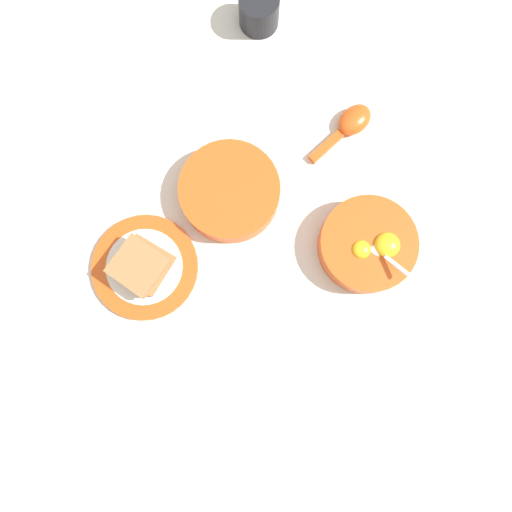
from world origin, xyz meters
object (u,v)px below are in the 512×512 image
(drinking_cup, at_px, (260,10))
(toast_plate, at_px, (146,267))
(soup_spoon, at_px, (352,124))
(congee_bowl, at_px, (231,192))
(egg_bowl, at_px, (369,245))
(toast_sandwich, at_px, (141,266))

(drinking_cup, bearing_deg, toast_plate, 79.55)
(soup_spoon, xyz_separation_m, congee_bowl, (0.19, 0.18, 0.01))
(toast_plate, distance_m, soup_spoon, 0.46)
(congee_bowl, relative_size, drinking_cup, 2.37)
(toast_plate, relative_size, drinking_cup, 2.50)
(egg_bowl, xyz_separation_m, toast_plate, (0.37, 0.12, -0.02))
(drinking_cup, bearing_deg, congee_bowl, 93.99)
(egg_bowl, distance_m, soup_spoon, 0.23)
(egg_bowl, height_order, toast_sandwich, egg_bowl)
(drinking_cup, bearing_deg, egg_bowl, 125.85)
(toast_plate, bearing_deg, soup_spoon, -131.91)
(egg_bowl, height_order, congee_bowl, egg_bowl)
(congee_bowl, bearing_deg, toast_sandwich, 53.98)
(toast_plate, height_order, toast_sandwich, toast_sandwich)
(soup_spoon, height_order, congee_bowl, congee_bowl)
(soup_spoon, height_order, drinking_cup, drinking_cup)
(soup_spoon, relative_size, drinking_cup, 1.81)
(toast_plate, distance_m, toast_sandwich, 0.03)
(egg_bowl, xyz_separation_m, congee_bowl, (0.26, -0.04, -0.00))
(toast_sandwich, relative_size, drinking_cup, 1.45)
(egg_bowl, relative_size, congee_bowl, 0.94)
(toast_sandwich, bearing_deg, soup_spoon, -131.86)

